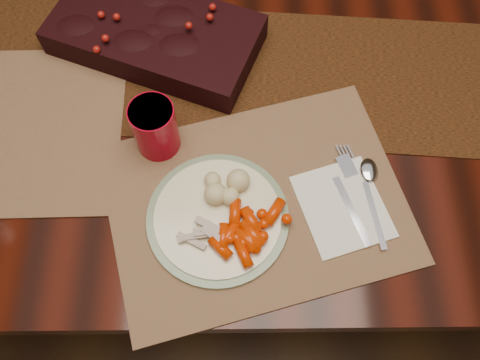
{
  "coord_description": "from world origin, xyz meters",
  "views": [
    {
      "loc": [
        -0.03,
        -0.62,
        1.55
      ],
      "look_at": [
        -0.03,
        -0.27,
        0.8
      ],
      "focal_mm": 38.0,
      "sensor_mm": 36.0,
      "label": 1
    }
  ],
  "objects_px": {
    "dinner_plate": "(218,218)",
    "napkin": "(342,207)",
    "baby_carrots": "(250,234)",
    "turkey_shreds": "(202,235)",
    "red_cup": "(155,128)",
    "centerpiece": "(155,31)",
    "placemat_main": "(257,203)",
    "dining_table": "(249,155)",
    "mashed_potatoes": "(224,184)"
  },
  "relations": [
    {
      "from": "placemat_main",
      "to": "turkey_shreds",
      "type": "xyz_separation_m",
      "value": [
        -0.09,
        -0.06,
        0.03
      ]
    },
    {
      "from": "centerpiece",
      "to": "dinner_plate",
      "type": "xyz_separation_m",
      "value": [
        0.12,
        -0.37,
        -0.03
      ]
    },
    {
      "from": "dining_table",
      "to": "mashed_potatoes",
      "type": "xyz_separation_m",
      "value": [
        -0.05,
        -0.27,
        0.42
      ]
    },
    {
      "from": "turkey_shreds",
      "to": "red_cup",
      "type": "distance_m",
      "value": 0.2
    },
    {
      "from": "placemat_main",
      "to": "mashed_potatoes",
      "type": "xyz_separation_m",
      "value": [
        -0.05,
        0.02,
        0.04
      ]
    },
    {
      "from": "dining_table",
      "to": "centerpiece",
      "type": "relative_size",
      "value": 4.61
    },
    {
      "from": "dinner_plate",
      "to": "mashed_potatoes",
      "type": "distance_m",
      "value": 0.06
    },
    {
      "from": "dinner_plate",
      "to": "baby_carrots",
      "type": "relative_size",
      "value": 2.13
    },
    {
      "from": "baby_carrots",
      "to": "napkin",
      "type": "relative_size",
      "value": 0.71
    },
    {
      "from": "mashed_potatoes",
      "to": "centerpiece",
      "type": "bearing_deg",
      "value": 112.74
    },
    {
      "from": "dining_table",
      "to": "red_cup",
      "type": "height_order",
      "value": "red_cup"
    },
    {
      "from": "dining_table",
      "to": "mashed_potatoes",
      "type": "relative_size",
      "value": 23.02
    },
    {
      "from": "centerpiece",
      "to": "placemat_main",
      "type": "xyz_separation_m",
      "value": [
        0.19,
        -0.34,
        -0.04
      ]
    },
    {
      "from": "centerpiece",
      "to": "placemat_main",
      "type": "height_order",
      "value": "centerpiece"
    },
    {
      "from": "dining_table",
      "to": "dinner_plate",
      "type": "distance_m",
      "value": 0.51
    },
    {
      "from": "placemat_main",
      "to": "mashed_potatoes",
      "type": "height_order",
      "value": "mashed_potatoes"
    },
    {
      "from": "napkin",
      "to": "mashed_potatoes",
      "type": "bearing_deg",
      "value": 154.28
    },
    {
      "from": "mashed_potatoes",
      "to": "red_cup",
      "type": "distance_m",
      "value": 0.15
    },
    {
      "from": "dining_table",
      "to": "red_cup",
      "type": "relative_size",
      "value": 17.05
    },
    {
      "from": "dining_table",
      "to": "napkin",
      "type": "bearing_deg",
      "value": -64.22
    },
    {
      "from": "baby_carrots",
      "to": "placemat_main",
      "type": "bearing_deg",
      "value": 78.2
    },
    {
      "from": "baby_carrots",
      "to": "turkey_shreds",
      "type": "bearing_deg",
      "value": -179.77
    },
    {
      "from": "dining_table",
      "to": "turkey_shreds",
      "type": "xyz_separation_m",
      "value": [
        -0.09,
        -0.36,
        0.4
      ]
    },
    {
      "from": "dining_table",
      "to": "turkey_shreds",
      "type": "distance_m",
      "value": 0.54
    },
    {
      "from": "baby_carrots",
      "to": "dining_table",
      "type": "bearing_deg",
      "value": 88.03
    },
    {
      "from": "placemat_main",
      "to": "napkin",
      "type": "relative_size",
      "value": 3.15
    },
    {
      "from": "dinner_plate",
      "to": "dining_table",
      "type": "bearing_deg",
      "value": 78.65
    },
    {
      "from": "placemat_main",
      "to": "dinner_plate",
      "type": "bearing_deg",
      "value": -170.55
    },
    {
      "from": "baby_carrots",
      "to": "napkin",
      "type": "height_order",
      "value": "baby_carrots"
    },
    {
      "from": "dining_table",
      "to": "dinner_plate",
      "type": "xyz_separation_m",
      "value": [
        -0.06,
        -0.32,
        0.39
      ]
    },
    {
      "from": "baby_carrots",
      "to": "napkin",
      "type": "bearing_deg",
      "value": 19.0
    },
    {
      "from": "baby_carrots",
      "to": "turkey_shreds",
      "type": "height_order",
      "value": "baby_carrots"
    },
    {
      "from": "placemat_main",
      "to": "dinner_plate",
      "type": "xyz_separation_m",
      "value": [
        -0.07,
        -0.03,
        0.01
      ]
    },
    {
      "from": "napkin",
      "to": "turkey_shreds",
      "type": "bearing_deg",
      "value": 175.74
    },
    {
      "from": "baby_carrots",
      "to": "red_cup",
      "type": "relative_size",
      "value": 1.06
    },
    {
      "from": "placemat_main",
      "to": "baby_carrots",
      "type": "xyz_separation_m",
      "value": [
        -0.01,
        -0.06,
        0.03
      ]
    },
    {
      "from": "centerpiece",
      "to": "dinner_plate",
      "type": "height_order",
      "value": "centerpiece"
    },
    {
      "from": "baby_carrots",
      "to": "turkey_shreds",
      "type": "relative_size",
      "value": 1.5
    },
    {
      "from": "mashed_potatoes",
      "to": "baby_carrots",
      "type": "bearing_deg",
      "value": -64.05
    },
    {
      "from": "dinner_plate",
      "to": "napkin",
      "type": "height_order",
      "value": "dinner_plate"
    },
    {
      "from": "dinner_plate",
      "to": "napkin",
      "type": "relative_size",
      "value": 1.52
    },
    {
      "from": "dinner_plate",
      "to": "mashed_potatoes",
      "type": "height_order",
      "value": "mashed_potatoes"
    },
    {
      "from": "turkey_shreds",
      "to": "red_cup",
      "type": "xyz_separation_m",
      "value": [
        -0.08,
        0.18,
        0.03
      ]
    },
    {
      "from": "dining_table",
      "to": "turkey_shreds",
      "type": "relative_size",
      "value": 24.18
    },
    {
      "from": "turkey_shreds",
      "to": "red_cup",
      "type": "relative_size",
      "value": 0.71
    },
    {
      "from": "dinner_plate",
      "to": "baby_carrots",
      "type": "distance_m",
      "value": 0.07
    },
    {
      "from": "placemat_main",
      "to": "dinner_plate",
      "type": "relative_size",
      "value": 2.07
    },
    {
      "from": "centerpiece",
      "to": "mashed_potatoes",
      "type": "distance_m",
      "value": 0.35
    },
    {
      "from": "centerpiece",
      "to": "turkey_shreds",
      "type": "height_order",
      "value": "centerpiece"
    },
    {
      "from": "centerpiece",
      "to": "red_cup",
      "type": "height_order",
      "value": "red_cup"
    }
  ]
}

